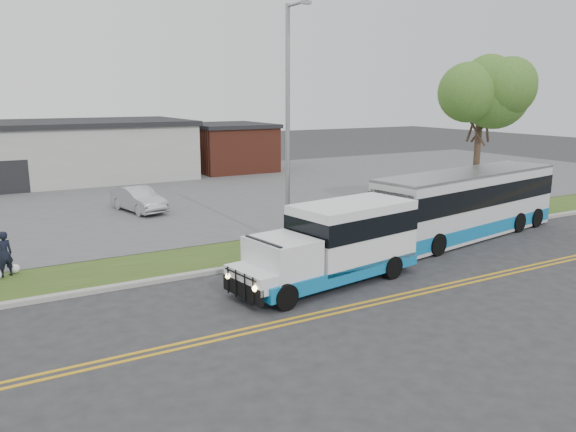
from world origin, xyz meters
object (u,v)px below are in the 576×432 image
shuttle_bus (338,241)px  pedestrian (4,254)px  transit_bus (468,204)px  parked_car_a (139,199)px  tree_east (481,95)px  streetlight_near (289,120)px

shuttle_bus → pedestrian: 11.37m
transit_bus → parked_car_a: size_ratio=2.70×
tree_east → shuttle_bus: 13.41m
transit_bus → shuttle_bus: bearing=-174.8°
transit_bus → pedestrian: 18.71m
pedestrian → parked_car_a: 11.07m
tree_east → parked_car_a: bearing=146.4°
shuttle_bus → pedestrian: bearing=141.0°
transit_bus → parked_car_a: (-11.49, 12.06, -0.72)m
tree_east → pedestrian: (-21.44, 1.00, -5.31)m
tree_east → shuttle_bus: size_ratio=1.18×
tree_east → shuttle_bus: tree_east is taller
streetlight_near → tree_east: bearing=1.4°
tree_east → transit_bus: 6.12m
tree_east → streetlight_near: bearing=-178.6°
streetlight_near → transit_bus: streetlight_near is taller
streetlight_near → shuttle_bus: 5.89m
transit_bus → parked_car_a: bearing=123.8°
streetlight_near → transit_bus: bearing=-15.0°
streetlight_near → pedestrian: size_ratio=5.98×
transit_bus → tree_east: bearing=28.4°
tree_east → parked_car_a: (-14.54, 9.66, -5.45)m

